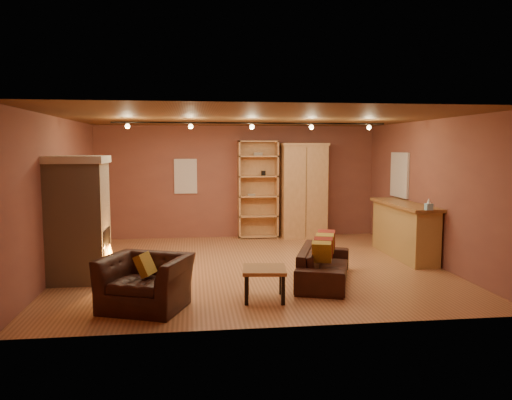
{
  "coord_description": "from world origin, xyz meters",
  "views": [
    {
      "loc": [
        -1.13,
        -9.25,
        2.26
      ],
      "look_at": [
        0.08,
        0.2,
        1.25
      ],
      "focal_mm": 35.0,
      "sensor_mm": 36.0,
      "label": 1
    }
  ],
  "objects": [
    {
      "name": "bookcase",
      "position": [
        0.49,
        3.12,
        1.24
      ],
      "size": [
        0.99,
        0.39,
        2.43
      ],
      "color": "tan",
      "rests_on": "floor"
    },
    {
      "name": "tissue_box",
      "position": [
        3.15,
        -0.68,
        1.21
      ],
      "size": [
        0.12,
        0.12,
        0.22
      ],
      "rotation": [
        0.0,
        0.0,
        -0.02
      ],
      "color": "#88C3DB",
      "rests_on": "bar_counter"
    },
    {
      "name": "track_rail",
      "position": [
        0.0,
        0.2,
        2.69
      ],
      "size": [
        5.2,
        0.09,
        0.13
      ],
      "color": "black",
      "rests_on": "ceiling"
    },
    {
      "name": "armchair",
      "position": [
        -1.8,
        -2.26,
        0.5
      ],
      "size": [
        1.33,
        1.1,
        1.0
      ],
      "rotation": [
        0.0,
        0.0,
        -0.37
      ],
      "color": "black",
      "rests_on": "floor"
    },
    {
      "name": "coffee_table",
      "position": [
        -0.09,
        -2.08,
        0.41
      ],
      "size": [
        0.71,
        0.71,
        0.48
      ],
      "rotation": [
        0.0,
        0.0,
        -0.12
      ],
      "color": "olive",
      "rests_on": "floor"
    },
    {
      "name": "ceiling",
      "position": [
        0.0,
        0.0,
        2.8
      ],
      "size": [
        7.0,
        7.0,
        0.0
      ],
      "primitive_type": "plane",
      "rotation": [
        3.14,
        0.0,
        0.0
      ],
      "color": "brown",
      "rests_on": "back_wall"
    },
    {
      "name": "fireplace",
      "position": [
        -3.04,
        -0.6,
        1.06
      ],
      "size": [
        1.01,
        0.98,
        2.12
      ],
      "color": "tan",
      "rests_on": "floor"
    },
    {
      "name": "right_window",
      "position": [
        3.47,
        1.4,
        1.65
      ],
      "size": [
        0.05,
        0.9,
        1.0
      ],
      "primitive_type": "cube",
      "color": "silver",
      "rests_on": "right_wall"
    },
    {
      "name": "back_wall",
      "position": [
        0.0,
        3.25,
        1.4
      ],
      "size": [
        7.0,
        0.02,
        2.8
      ],
      "primitive_type": "cube",
      "color": "brown",
      "rests_on": "floor"
    },
    {
      "name": "floor",
      "position": [
        0.0,
        0.0,
        0.0
      ],
      "size": [
        7.0,
        7.0,
        0.0
      ],
      "primitive_type": "plane",
      "color": "#945934",
      "rests_on": "ground"
    },
    {
      "name": "loveseat",
      "position": [
        1.05,
        -1.21,
        0.4
      ],
      "size": [
        1.2,
        2.06,
        0.8
      ],
      "rotation": [
        0.0,
        0.0,
        1.24
      ],
      "color": "black",
      "rests_on": "floor"
    },
    {
      "name": "left_wall",
      "position": [
        -3.5,
        0.0,
        1.4
      ],
      "size": [
        0.02,
        6.5,
        2.8
      ],
      "primitive_type": "cube",
      "color": "brown",
      "rests_on": "floor"
    },
    {
      "name": "back_window",
      "position": [
        -1.3,
        3.23,
        1.55
      ],
      "size": [
        0.56,
        0.04,
        0.86
      ],
      "primitive_type": "cube",
      "color": "silver",
      "rests_on": "back_wall"
    },
    {
      "name": "armoire",
      "position": [
        1.63,
        2.95,
        1.19
      ],
      "size": [
        1.16,
        0.66,
        2.37
      ],
      "color": "tan",
      "rests_on": "floor"
    },
    {
      "name": "right_wall",
      "position": [
        3.5,
        0.0,
        1.4
      ],
      "size": [
        0.02,
        6.5,
        2.8
      ],
      "primitive_type": "cube",
      "color": "brown",
      "rests_on": "floor"
    },
    {
      "name": "bar_counter",
      "position": [
        3.2,
        0.47,
        0.57
      ],
      "size": [
        0.63,
        2.34,
        1.12
      ],
      "color": "tan",
      "rests_on": "floor"
    }
  ]
}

